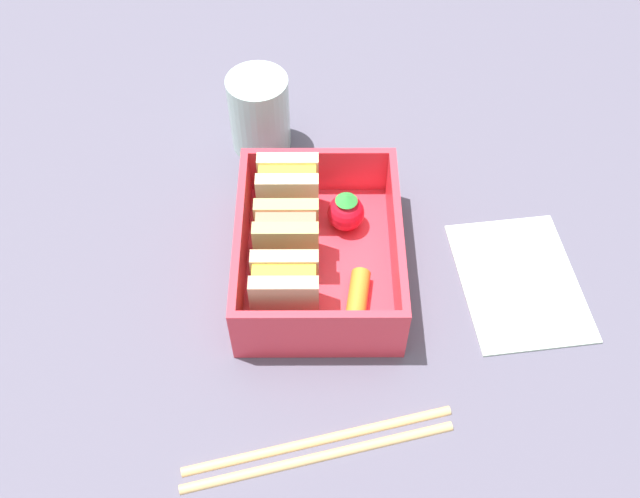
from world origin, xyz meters
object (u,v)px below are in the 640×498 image
Objects in this scene: chopstick_pair at (322,447)px; folded_napkin at (520,281)px; strawberry_far_left at (347,212)px; drinking_glass at (260,113)px; carrot_stick_far_left at (359,295)px; sandwich_center_left at (288,239)px; sandwich_left at (287,291)px; sandwich_center at (290,192)px.

chopstick_pair reaches higher than folded_napkin.
drinking_glass is (10.91, 7.58, 0.88)cm from strawberry_far_left.
folded_napkin is at bearing -49.11° from chopstick_pair.
drinking_glass is (18.53, 8.34, 1.77)cm from carrot_stick_far_left.
sandwich_center_left is 0.76× the size of drinking_glass.
sandwich_center_left is (4.86, 0.00, 0.00)cm from sandwich_left.
folded_napkin is (-1.36, -18.67, -3.82)cm from sandwich_center_left.
strawberry_far_left is (-1.15, -4.71, -1.18)cm from sandwich_center.
folded_napkin is (13.94, -16.10, -0.15)cm from chopstick_pair.
sandwich_left is 19.38cm from folded_napkin.
strawberry_far_left is 0.29× the size of folded_napkin.
drinking_glass is at bearing 10.30° from chopstick_pair.
sandwich_center is 0.76× the size of drinking_glass.
sandwich_left is 1.00× the size of sandwich_center.
carrot_stick_far_left is at bearing -155.76° from drinking_glass.
carrot_stick_far_left is (-8.77, -5.48, -2.06)cm from sandwich_center.
drinking_glass is at bearing 34.77° from strawberry_far_left.
chopstick_pair is (-15.30, -2.58, -3.67)cm from sandwich_center_left.
sandwich_center_left is at bearing -168.92° from drinking_glass.
folded_napkin is at bearing -109.96° from strawberry_far_left.
folded_napkin is (-15.98, -21.54, -3.53)cm from drinking_glass.
sandwich_center reaches higher than carrot_stick_far_left.
sandwich_center is 1.32× the size of carrot_stick_far_left.
drinking_glass is at bearing 24.24° from carrot_stick_far_left.
drinking_glass is (9.76, 2.86, -0.29)cm from sandwich_center.
strawberry_far_left is 19.29cm from chopstick_pair.
drinking_glass is (19.48, 2.86, -0.29)cm from sandwich_left.
folded_napkin is at bearing -94.17° from sandwich_center_left.
carrot_stick_far_left is at bearing -125.49° from sandwich_center_left.
sandwich_center_left is 19.11cm from folded_napkin.
sandwich_center_left is 1.55× the size of strawberry_far_left.
drinking_glass is at bearing 16.35° from sandwich_center.
strawberry_far_left is 13.31cm from drinking_glass.
sandwich_center is (9.72, 0.00, 0.00)cm from sandwich_left.
carrot_stick_far_left is (0.95, -5.48, -2.06)cm from sandwich_left.
folded_napkin is at bearing -79.38° from sandwich_left.
sandwich_center is 1.55× the size of strawberry_far_left.
sandwich_left is 4.86cm from sandwich_center_left.
strawberry_far_left is (3.71, -4.71, -1.18)cm from sandwich_center_left.
sandwich_center is 20.05cm from folded_napkin.
sandwich_left is at bearing 100.62° from folded_napkin.
folded_napkin is (3.50, -18.67, -3.82)cm from sandwich_left.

